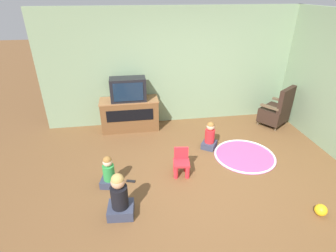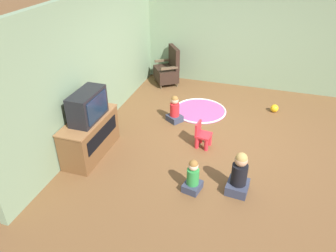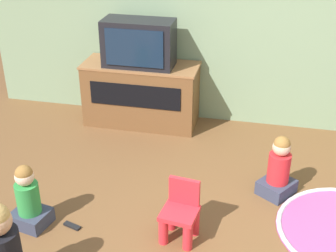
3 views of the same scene
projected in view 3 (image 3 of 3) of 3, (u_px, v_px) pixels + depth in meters
wall_back at (241, 9)px, 4.89m from camera, size 5.73×0.12×2.56m
tv_cabinet at (141, 93)px, 5.23m from camera, size 1.27×0.50×0.71m
television at (139, 43)px, 4.92m from camera, size 0.75×0.36×0.50m
yellow_kid_chair at (180, 216)px, 3.58m from camera, size 0.30×0.29×0.48m
child_watching_center at (28, 200)px, 3.70m from camera, size 0.33×0.30×0.56m
child_watching_right at (279, 170)px, 4.06m from camera, size 0.38×0.39×0.58m
remote_control at (72, 226)px, 3.77m from camera, size 0.16×0.09×0.02m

